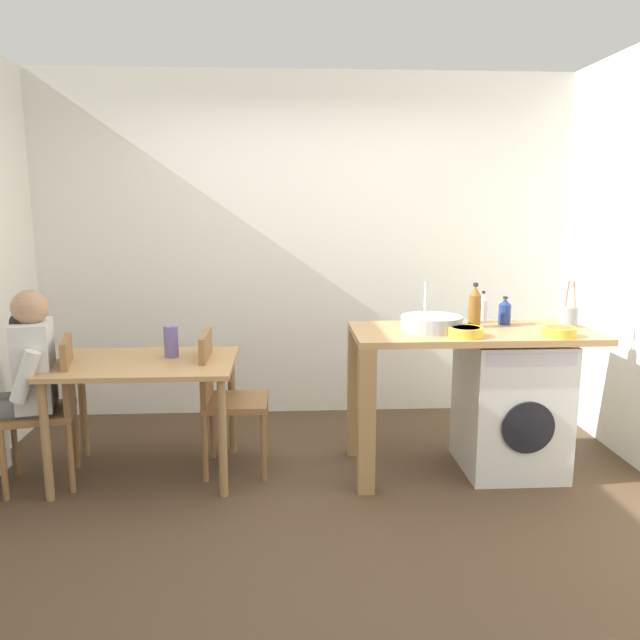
% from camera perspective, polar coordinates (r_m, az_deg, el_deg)
% --- Properties ---
extents(ground_plane, '(5.46, 5.46, 0.00)m').
position_cam_1_polar(ground_plane, '(3.67, -0.34, -16.83)').
color(ground_plane, '#4C3826').
extents(wall_back, '(4.60, 0.10, 2.70)m').
position_cam_1_polar(wall_back, '(5.02, -1.37, 6.64)').
color(wall_back, silver).
rests_on(wall_back, ground_plane).
extents(dining_table, '(1.10, 0.76, 0.74)m').
position_cam_1_polar(dining_table, '(4.01, -15.72, -4.97)').
color(dining_table, tan).
rests_on(dining_table, ground_plane).
extents(chair_person_seat, '(0.48, 0.48, 0.90)m').
position_cam_1_polar(chair_person_seat, '(4.12, -23.39, -6.99)').
color(chair_person_seat, olive).
rests_on(chair_person_seat, ground_plane).
extents(chair_opposite, '(0.40, 0.40, 0.90)m').
position_cam_1_polar(chair_opposite, '(4.02, -8.79, -6.68)').
color(chair_opposite, olive).
rests_on(chair_opposite, ground_plane).
extents(seated_person, '(0.54, 0.54, 1.20)m').
position_cam_1_polar(seated_person, '(4.10, -25.79, -4.87)').
color(seated_person, '#595651').
rests_on(seated_person, ground_plane).
extents(kitchen_counter, '(1.50, 0.68, 0.92)m').
position_cam_1_polar(kitchen_counter, '(3.96, 10.82, -3.16)').
color(kitchen_counter, tan).
rests_on(kitchen_counter, ground_plane).
extents(washing_machine, '(0.60, 0.61, 0.86)m').
position_cam_1_polar(washing_machine, '(4.19, 17.02, -7.41)').
color(washing_machine, silver).
rests_on(washing_machine, ground_plane).
extents(sink_basin, '(0.38, 0.38, 0.09)m').
position_cam_1_polar(sink_basin, '(3.91, 10.18, -0.28)').
color(sink_basin, '#9EA0A5').
rests_on(sink_basin, kitchen_counter).
extents(tap, '(0.02, 0.02, 0.28)m').
position_cam_1_polar(tap, '(4.07, 9.65, 1.51)').
color(tap, '#B2B2B7').
rests_on(tap, kitchen_counter).
extents(bottle_tall_green, '(0.08, 0.08, 0.28)m').
position_cam_1_polar(bottle_tall_green, '(4.05, 13.99, 1.14)').
color(bottle_tall_green, brown).
rests_on(bottle_tall_green, kitchen_counter).
extents(bottle_squat_brown, '(0.06, 0.06, 0.21)m').
position_cam_1_polar(bottle_squat_brown, '(4.25, 14.69, 1.06)').
color(bottle_squat_brown, silver).
rests_on(bottle_squat_brown, kitchen_counter).
extents(bottle_clear_small, '(0.08, 0.08, 0.18)m').
position_cam_1_polar(bottle_clear_small, '(4.21, 16.55, 0.72)').
color(bottle_clear_small, navy).
rests_on(bottle_clear_small, kitchen_counter).
extents(mixing_bowl, '(0.20, 0.20, 0.06)m').
position_cam_1_polar(mixing_bowl, '(3.76, 13.20, -1.01)').
color(mixing_bowl, gold).
rests_on(mixing_bowl, kitchen_counter).
extents(utensil_crock, '(0.11, 0.11, 0.30)m').
position_cam_1_polar(utensil_crock, '(4.25, 21.83, 0.31)').
color(utensil_crock, gray).
rests_on(utensil_crock, kitchen_counter).
extents(colander, '(0.20, 0.20, 0.06)m').
position_cam_1_polar(colander, '(3.94, 21.06, -0.95)').
color(colander, gold).
rests_on(colander, kitchen_counter).
extents(vase, '(0.09, 0.09, 0.20)m').
position_cam_1_polar(vase, '(4.03, -13.47, -1.92)').
color(vase, slate).
rests_on(vase, dining_table).
extents(scissors, '(0.15, 0.06, 0.01)m').
position_cam_1_polar(scissors, '(3.88, 13.56, -1.11)').
color(scissors, '#B2B2B7').
rests_on(scissors, kitchen_counter).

